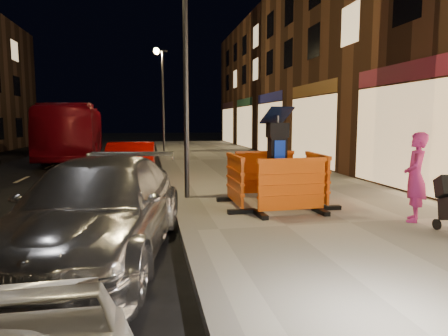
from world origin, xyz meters
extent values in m
plane|color=black|center=(0.00, 0.00, 0.00)|extent=(120.00, 120.00, 0.00)
cube|color=gray|center=(3.00, 0.00, 0.07)|extent=(6.00, 60.00, 0.15)
cube|color=slate|center=(0.00, 0.00, 0.07)|extent=(0.30, 60.00, 0.15)
cube|color=black|center=(2.13, 1.71, 1.17)|extent=(0.67, 0.67, 2.05)
cube|color=#F65C0E|center=(2.13, 0.76, 0.72)|extent=(1.50, 0.69, 1.14)
cube|color=#F65C0E|center=(2.13, 2.66, 0.72)|extent=(1.51, 0.72, 1.14)
cube|color=#F65C0E|center=(1.18, 1.71, 0.72)|extent=(0.61, 1.47, 1.14)
cube|color=#F65C0E|center=(3.08, 1.71, 0.72)|extent=(0.70, 1.50, 1.14)
imported|color=#BCBCC2|center=(-1.41, -0.69, 0.00)|extent=(2.86, 5.27, 1.45)
imported|color=#9E0602|center=(-1.21, 5.89, 0.00)|extent=(1.54, 4.14, 1.35)
imported|color=maroon|center=(-4.55, 15.61, 0.00)|extent=(3.15, 10.46, 2.87)
imported|color=#B32775|center=(4.22, -0.12, 0.99)|extent=(0.68, 0.73, 1.67)
cylinder|color=#3F3F44|center=(0.25, 3.00, 3.15)|extent=(0.12, 0.12, 6.00)
cylinder|color=#3F3F44|center=(0.25, 18.00, 3.15)|extent=(0.12, 0.12, 6.00)
camera|label=1|loc=(-0.64, -6.68, 2.04)|focal=32.00mm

